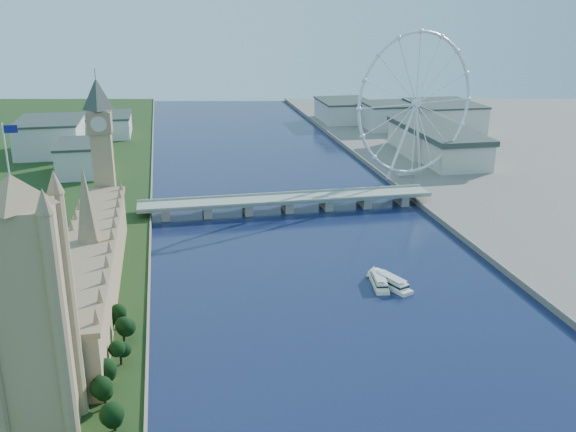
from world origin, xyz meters
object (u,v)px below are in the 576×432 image
object	(u,v)px
victoria_tower	(28,304)
tour_boat_far	(379,285)
london_eye	(416,104)
tour_boat_near	(391,287)

from	to	relation	value
victoria_tower	tour_boat_far	distance (m)	197.93
london_eye	tour_boat_near	xyz separation A→B (m)	(-89.79, -199.67, -67.52)
victoria_tower	tour_boat_far	bearing A→B (deg)	33.10
london_eye	tour_boat_far	xyz separation A→B (m)	(-95.57, -196.17, -67.52)
tour_boat_near	tour_boat_far	size ratio (longest dim) A/B	1.05
victoria_tower	tour_boat_near	size ratio (longest dim) A/B	3.64
victoria_tower	london_eye	xyz separation A→B (m)	(254.98, 300.08, 13.03)
london_eye	tour_boat_near	distance (m)	229.11
victoria_tower	tour_boat_near	distance (m)	200.84
victoria_tower	london_eye	size ratio (longest dim) A/B	0.90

